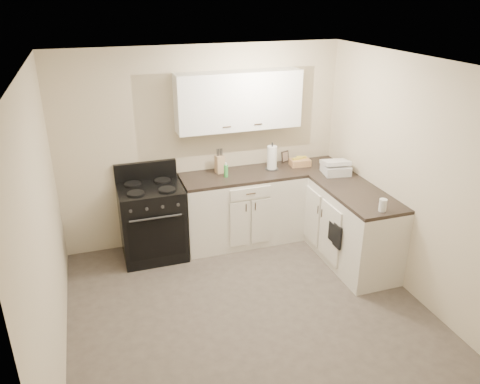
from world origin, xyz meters
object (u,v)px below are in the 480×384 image
object	(u,v)px
paper_towel	(272,158)
wicker_basket	(300,162)
stove	(153,222)
countertop_grill	(336,169)
knife_block	(220,164)

from	to	relation	value
paper_towel	wicker_basket	bearing A→B (deg)	0.99
stove	countertop_grill	distance (m)	2.38
knife_block	wicker_basket	world-z (taller)	knife_block
wicker_basket	countertop_grill	world-z (taller)	countertop_grill
paper_towel	countertop_grill	world-z (taller)	paper_towel
stove	knife_block	bearing A→B (deg)	9.47
knife_block	countertop_grill	xyz separation A→B (m)	(1.38, -0.48, -0.06)
knife_block	wicker_basket	xyz separation A→B (m)	(1.08, -0.07, -0.07)
stove	countertop_grill	bearing A→B (deg)	-8.19
knife_block	paper_towel	world-z (taller)	paper_towel
stove	wicker_basket	bearing A→B (deg)	2.28
knife_block	wicker_basket	size ratio (longest dim) A/B	0.89
stove	knife_block	distance (m)	1.10
knife_block	paper_towel	size ratio (longest dim) A/B	0.74
stove	wicker_basket	distance (m)	2.06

